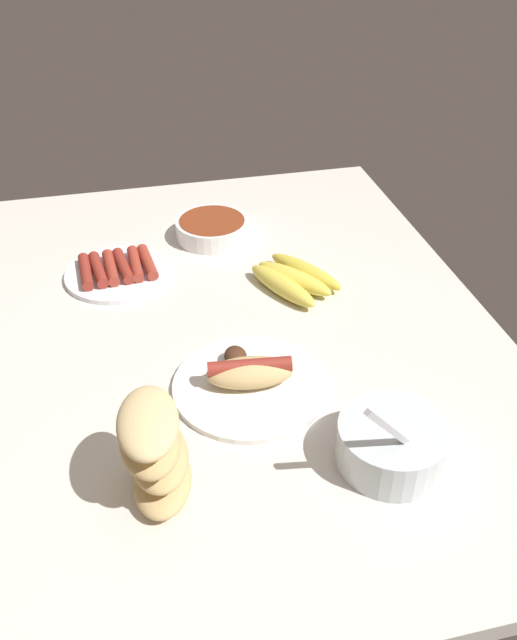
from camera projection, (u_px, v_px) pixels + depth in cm
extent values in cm
cube|color=silver|center=(236.00, 333.00, 117.06)|extent=(120.00, 90.00, 3.00)
ellipsoid|color=tan|center=(163.00, 480.00, 86.31)|extent=(13.73, 9.52, 3.60)
ellipsoid|color=tan|center=(159.00, 456.00, 84.92)|extent=(12.92, 7.98, 3.60)
ellipsoid|color=tan|center=(150.00, 441.00, 82.10)|extent=(12.73, 7.66, 3.60)
ellipsoid|color=#E5C689|center=(148.00, 422.00, 79.69)|extent=(13.28, 8.63, 3.60)
ellipsoid|color=gold|center=(306.00, 272.00, 127.24)|extent=(16.29, 12.26, 3.45)
ellipsoid|color=#E5D14C|center=(294.00, 278.00, 125.20)|extent=(15.46, 13.35, 3.54)
ellipsoid|color=#E5D14C|center=(282.00, 285.00, 123.15)|extent=(16.96, 11.28, 3.65)
cylinder|color=white|center=(250.00, 386.00, 102.85)|extent=(24.05, 24.05, 1.00)
ellipsoid|color=tan|center=(250.00, 373.00, 101.25)|extent=(7.46, 14.05, 4.40)
cylinder|color=maroon|center=(250.00, 367.00, 100.53)|extent=(3.81, 12.98, 2.40)
ellipsoid|color=#472819|center=(235.00, 356.00, 105.65)|extent=(4.41, 3.61, 2.80)
cylinder|color=silver|center=(392.00, 444.00, 89.61)|extent=(15.09, 15.09, 6.25)
cylinder|color=beige|center=(393.00, 437.00, 88.86)|extent=(13.28, 13.28, 2.81)
cube|color=#B7B7BC|center=(394.00, 432.00, 83.01)|extent=(4.34, 10.44, 12.86)
cylinder|color=white|center=(118.00, 274.00, 128.92)|extent=(20.38, 20.38, 1.00)
cylinder|color=maroon|center=(86.00, 272.00, 126.56)|extent=(10.96, 2.81, 2.16)
cylinder|color=maroon|center=(98.00, 270.00, 127.13)|extent=(11.04, 3.57, 2.16)
cylinder|color=#9E3828|center=(111.00, 268.00, 127.70)|extent=(10.98, 2.92, 2.16)
cylinder|color=maroon|center=(123.00, 266.00, 128.26)|extent=(11.05, 3.70, 2.16)
cylinder|color=#9E3828|center=(135.00, 264.00, 128.83)|extent=(10.92, 2.54, 2.16)
cylinder|color=#9E3828|center=(147.00, 262.00, 129.40)|extent=(11.02, 3.31, 2.16)
cylinder|color=white|center=(212.00, 229.00, 140.22)|extent=(15.35, 15.35, 4.03)
cylinder|color=maroon|center=(212.00, 222.00, 139.26)|extent=(13.81, 13.81, 1.00)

